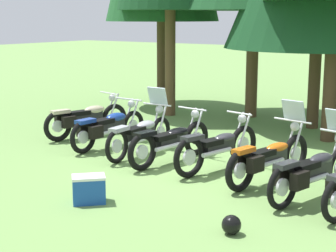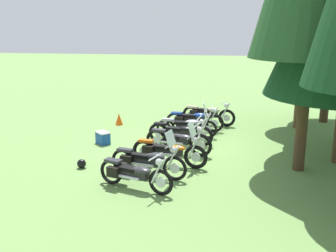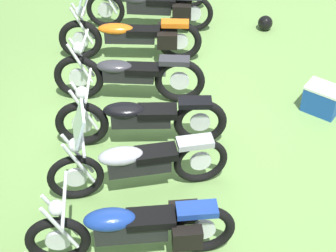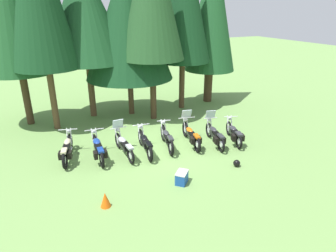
{
  "view_description": "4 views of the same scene",
  "coord_description": "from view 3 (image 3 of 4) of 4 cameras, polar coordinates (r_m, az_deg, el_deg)",
  "views": [
    {
      "loc": [
        5.42,
        -8.79,
        2.84
      ],
      "look_at": [
        -0.87,
        0.29,
        0.63
      ],
      "focal_mm": 59.06,
      "sensor_mm": 36.0,
      "label": 1
    },
    {
      "loc": [
        12.54,
        1.5,
        4.1
      ],
      "look_at": [
        0.76,
        -0.32,
        0.99
      ],
      "focal_mm": 42.41,
      "sensor_mm": 36.0,
      "label": 2
    },
    {
      "loc": [
        -6.3,
        0.45,
        5.13
      ],
      "look_at": [
        -1.02,
        -0.38,
        0.66
      ],
      "focal_mm": 59.76,
      "sensor_mm": 36.0,
      "label": 3
    },
    {
      "loc": [
        -4.36,
        -10.47,
        5.62
      ],
      "look_at": [
        0.56,
        0.04,
        0.95
      ],
      "focal_mm": 31.63,
      "sensor_mm": 36.0,
      "label": 4
    }
  ],
  "objects": [
    {
      "name": "picnic_cooler",
      "position": [
        8.44,
        15.45,
        2.66
      ],
      "size": [
        0.6,
        0.6,
        0.43
      ],
      "color": "#19479E",
      "rests_on": "ground_plane"
    },
    {
      "name": "motorcycle_2",
      "position": [
        6.77,
        -3.28,
        -3.67
      ],
      "size": [
        0.7,
        2.23,
        1.35
      ],
      "rotation": [
        0.0,
        0.0,
        1.6
      ],
      "color": "black",
      "rests_on": "ground_plane"
    },
    {
      "name": "motorcycle_3",
      "position": [
        7.44,
        -2.86,
        0.82
      ],
      "size": [
        0.72,
        2.3,
        1.01
      ],
      "rotation": [
        0.0,
        0.0,
        1.44
      ],
      "color": "black",
      "rests_on": "ground_plane"
    },
    {
      "name": "ground_plane",
      "position": [
        8.13,
        -3.77,
        0.72
      ],
      "size": [
        80.0,
        80.0,
        0.0
      ],
      "primitive_type": "plane",
      "color": "#6B934C"
    },
    {
      "name": "motorcycle_5",
      "position": [
        9.18,
        -3.72,
        9.2
      ],
      "size": [
        0.87,
        2.32,
        1.37
      ],
      "rotation": [
        0.0,
        0.0,
        1.38
      ],
      "color": "black",
      "rests_on": "ground_plane"
    },
    {
      "name": "motorcycle_6",
      "position": [
        10.03,
        -1.76,
        12.18
      ],
      "size": [
        0.86,
        2.22,
        1.36
      ],
      "rotation": [
        0.0,
        0.0,
        1.34
      ],
      "color": "black",
      "rests_on": "ground_plane"
    },
    {
      "name": "dropped_helmet",
      "position": [
        10.31,
        9.89,
        10.32
      ],
      "size": [
        0.26,
        0.26,
        0.26
      ],
      "primitive_type": "sphere",
      "color": "black",
      "rests_on": "ground_plane"
    },
    {
      "name": "motorcycle_4",
      "position": [
        8.25,
        -4.09,
        5.23
      ],
      "size": [
        0.72,
        2.21,
        1.03
      ],
      "rotation": [
        0.0,
        0.0,
        1.36
      ],
      "color": "black",
      "rests_on": "ground_plane"
    },
    {
      "name": "motorcycle_1",
      "position": [
        6.08,
        -3.44,
        -10.35
      ],
      "size": [
        0.78,
        2.28,
        1.0
      ],
      "rotation": [
        0.0,
        0.0,
        1.51
      ],
      "color": "black",
      "rests_on": "ground_plane"
    }
  ]
}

